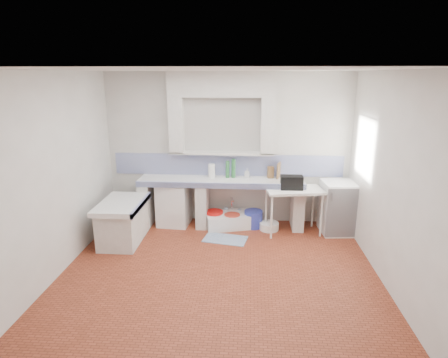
# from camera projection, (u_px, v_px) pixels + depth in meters

# --- Properties ---
(floor) EXTENTS (4.50, 4.50, 0.00)m
(floor) POSITION_uv_depth(u_px,v_px,m) (219.00, 271.00, 5.43)
(floor) COLOR brown
(floor) RESTS_ON ground
(ceiling) EXTENTS (4.50, 4.50, 0.00)m
(ceiling) POSITION_uv_depth(u_px,v_px,m) (219.00, 69.00, 4.67)
(ceiling) COLOR silver
(ceiling) RESTS_ON ground
(wall_back) EXTENTS (4.50, 0.00, 4.50)m
(wall_back) POSITION_uv_depth(u_px,v_px,m) (228.00, 149.00, 6.97)
(wall_back) COLOR silver
(wall_back) RESTS_ON ground
(wall_front) EXTENTS (4.50, 0.00, 4.50)m
(wall_front) POSITION_uv_depth(u_px,v_px,m) (200.00, 241.00, 3.13)
(wall_front) COLOR silver
(wall_front) RESTS_ON ground
(wall_left) EXTENTS (0.00, 4.50, 4.50)m
(wall_left) POSITION_uv_depth(u_px,v_px,m) (57.00, 175.00, 5.20)
(wall_left) COLOR silver
(wall_left) RESTS_ON ground
(wall_right) EXTENTS (0.00, 4.50, 4.50)m
(wall_right) POSITION_uv_depth(u_px,v_px,m) (390.00, 181.00, 4.91)
(wall_right) COLOR silver
(wall_right) RESTS_ON ground
(alcove_mass) EXTENTS (1.90, 0.25, 0.45)m
(alcove_mass) POSITION_uv_depth(u_px,v_px,m) (222.00, 84.00, 6.54)
(alcove_mass) COLOR silver
(alcove_mass) RESTS_ON ground
(window_frame) EXTENTS (0.35, 0.86, 1.06)m
(window_frame) POSITION_uv_depth(u_px,v_px,m) (376.00, 148.00, 5.99)
(window_frame) COLOR #382412
(window_frame) RESTS_ON ground
(lace_valance) EXTENTS (0.01, 0.84, 0.24)m
(lace_valance) POSITION_uv_depth(u_px,v_px,m) (369.00, 124.00, 5.90)
(lace_valance) COLOR white
(lace_valance) RESTS_ON ground
(counter_slab) EXTENTS (3.00, 0.60, 0.08)m
(counter_slab) POSITION_uv_depth(u_px,v_px,m) (221.00, 181.00, 6.84)
(counter_slab) COLOR white
(counter_slab) RESTS_ON ground
(counter_lip) EXTENTS (3.00, 0.04, 0.10)m
(counter_lip) POSITION_uv_depth(u_px,v_px,m) (220.00, 186.00, 6.57)
(counter_lip) COLOR navy
(counter_lip) RESTS_ON ground
(counter_pier_left) EXTENTS (0.20, 0.55, 0.82)m
(counter_pier_left) POSITION_uv_depth(u_px,v_px,m) (147.00, 203.00, 7.05)
(counter_pier_left) COLOR silver
(counter_pier_left) RESTS_ON ground
(counter_pier_mid) EXTENTS (0.20, 0.55, 0.82)m
(counter_pier_mid) POSITION_uv_depth(u_px,v_px,m) (202.00, 204.00, 6.98)
(counter_pier_mid) COLOR silver
(counter_pier_mid) RESTS_ON ground
(counter_pier_right) EXTENTS (0.20, 0.55, 0.82)m
(counter_pier_right) POSITION_uv_depth(u_px,v_px,m) (297.00, 206.00, 6.87)
(counter_pier_right) COLOR silver
(counter_pier_right) RESTS_ON ground
(peninsula_top) EXTENTS (0.70, 1.10, 0.08)m
(peninsula_top) POSITION_uv_depth(u_px,v_px,m) (122.00, 204.00, 6.23)
(peninsula_top) COLOR white
(peninsula_top) RESTS_ON ground
(peninsula_base) EXTENTS (0.60, 1.00, 0.62)m
(peninsula_base) POSITION_uv_depth(u_px,v_px,m) (123.00, 224.00, 6.32)
(peninsula_base) COLOR silver
(peninsula_base) RESTS_ON ground
(peninsula_lip) EXTENTS (0.04, 1.10, 0.10)m
(peninsula_lip) POSITION_uv_depth(u_px,v_px,m) (141.00, 205.00, 6.21)
(peninsula_lip) COLOR navy
(peninsula_lip) RESTS_ON ground
(backsplash) EXTENTS (4.27, 0.03, 0.40)m
(backsplash) POSITION_uv_depth(u_px,v_px,m) (228.00, 165.00, 7.04)
(backsplash) COLOR navy
(backsplash) RESTS_ON ground
(stove) EXTENTS (0.61, 0.59, 0.79)m
(stove) POSITION_uv_depth(u_px,v_px,m) (174.00, 204.00, 7.03)
(stove) COLOR white
(stove) RESTS_ON ground
(sink) EXTENTS (1.05, 0.75, 0.23)m
(sink) POSITION_uv_depth(u_px,v_px,m) (231.00, 220.00, 6.99)
(sink) COLOR white
(sink) RESTS_ON ground
(side_table) EXTENTS (1.06, 0.70, 0.04)m
(side_table) POSITION_uv_depth(u_px,v_px,m) (293.00, 211.00, 6.64)
(side_table) COLOR white
(side_table) RESTS_ON ground
(fridge) EXTENTS (0.65, 0.65, 0.93)m
(fridge) POSITION_uv_depth(u_px,v_px,m) (339.00, 207.00, 6.66)
(fridge) COLOR white
(fridge) RESTS_ON ground
(bucket_red) EXTENTS (0.37, 0.37, 0.30)m
(bucket_red) POSITION_uv_depth(u_px,v_px,m) (214.00, 219.00, 6.97)
(bucket_red) COLOR red
(bucket_red) RESTS_ON ground
(bucket_orange) EXTENTS (0.37, 0.37, 0.27)m
(bucket_orange) POSITION_uv_depth(u_px,v_px,m) (232.00, 221.00, 6.89)
(bucket_orange) COLOR red
(bucket_orange) RESTS_ON ground
(bucket_blue) EXTENTS (0.43, 0.43, 0.31)m
(bucket_blue) POSITION_uv_depth(u_px,v_px,m) (253.00, 219.00, 6.95)
(bucket_blue) COLOR #2E3BAC
(bucket_blue) RESTS_ON ground
(basin_white) EXTENTS (0.38, 0.38, 0.14)m
(basin_white) POSITION_uv_depth(u_px,v_px,m) (269.00, 226.00, 6.85)
(basin_white) COLOR white
(basin_white) RESTS_ON ground
(water_bottle_a) EXTENTS (0.10, 0.10, 0.30)m
(water_bottle_a) POSITION_uv_depth(u_px,v_px,m) (226.00, 215.00, 7.17)
(water_bottle_a) COLOR silver
(water_bottle_a) RESTS_ON ground
(water_bottle_b) EXTENTS (0.08, 0.08, 0.27)m
(water_bottle_b) POSITION_uv_depth(u_px,v_px,m) (239.00, 216.00, 7.16)
(water_bottle_b) COLOR silver
(water_bottle_b) RESTS_ON ground
(black_bag) EXTENTS (0.38, 0.22, 0.24)m
(black_bag) POSITION_uv_depth(u_px,v_px,m) (292.00, 182.00, 6.50)
(black_bag) COLOR black
(black_bag) RESTS_ON side_table
(green_bottle_a) EXTENTS (0.08, 0.08, 0.31)m
(green_bottle_a) POSITION_uv_depth(u_px,v_px,m) (227.00, 169.00, 6.89)
(green_bottle_a) COLOR #2B6C36
(green_bottle_a) RESTS_ON counter_slab
(green_bottle_b) EXTENTS (0.09, 0.09, 0.35)m
(green_bottle_b) POSITION_uv_depth(u_px,v_px,m) (233.00, 168.00, 6.89)
(green_bottle_b) COLOR #2B6C36
(green_bottle_b) RESTS_ON counter_slab
(knife_block) EXTENTS (0.13, 0.11, 0.21)m
(knife_block) POSITION_uv_depth(u_px,v_px,m) (271.00, 172.00, 6.88)
(knife_block) COLOR olive
(knife_block) RESTS_ON counter_slab
(cutting_board) EXTENTS (0.08, 0.21, 0.29)m
(cutting_board) POSITION_uv_depth(u_px,v_px,m) (279.00, 170.00, 6.86)
(cutting_board) COLOR olive
(cutting_board) RESTS_ON counter_slab
(paper_towel) EXTENTS (0.13, 0.13, 0.25)m
(paper_towel) POSITION_uv_depth(u_px,v_px,m) (212.00, 171.00, 6.91)
(paper_towel) COLOR white
(paper_towel) RESTS_ON counter_slab
(soap_bottle) EXTENTS (0.10, 0.10, 0.17)m
(soap_bottle) POSITION_uv_depth(u_px,v_px,m) (247.00, 173.00, 6.92)
(soap_bottle) COLOR white
(soap_bottle) RESTS_ON counter_slab
(rug) EXTENTS (0.80, 0.55, 0.01)m
(rug) POSITION_uv_depth(u_px,v_px,m) (225.00, 239.00, 6.45)
(rug) COLOR #345488
(rug) RESTS_ON ground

